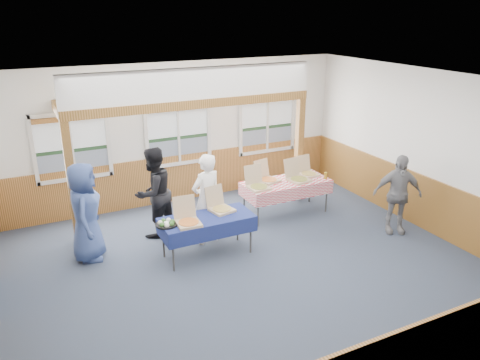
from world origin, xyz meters
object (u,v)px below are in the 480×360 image
table_right (286,184)px  person_grey (397,194)px  table_left (207,220)px  man_blue (85,212)px  woman_black (154,193)px  woman_white (206,199)px

table_right → person_grey: size_ratio=1.27×
table_left → man_blue: bearing=175.7°
table_left → table_right: size_ratio=0.88×
person_grey → table_right: bearing=158.7°
table_right → woman_black: (-2.86, 0.26, 0.20)m
table_left → woman_white: (0.20, 0.49, 0.19)m
table_left → table_right: bearing=42.0°
table_left → woman_black: (-0.61, 1.22, 0.21)m
man_blue → person_grey: man_blue is taller
woman_black → person_grey: bearing=127.3°
woman_black → person_grey: woman_black is taller
table_left → man_blue: 2.14m
woman_white → woman_black: size_ratio=0.98×
table_left → man_blue: size_ratio=1.00×
table_left → woman_white: size_ratio=1.02×
table_left → man_blue: (-1.96, 0.84, 0.21)m
man_blue → person_grey: 5.94m
table_right → man_blue: (-4.21, -0.12, 0.20)m
table_right → woman_white: size_ratio=1.16×
person_grey → woman_black: bearing=-176.8°
woman_black → man_blue: man_blue is taller
man_blue → table_left: bearing=-97.1°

